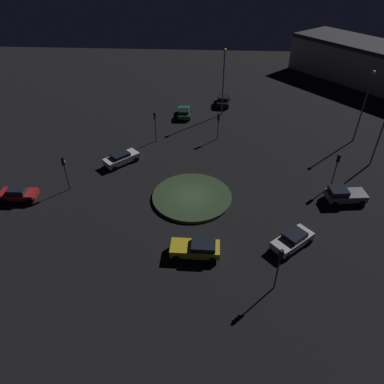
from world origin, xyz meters
The scene contains 16 objects.
ground_plane centered at (0.00, 0.00, 0.00)m, with size 115.77×115.77×0.00m, color black.
roundabout_island centered at (0.00, 0.00, 0.16)m, with size 8.53×8.53×0.32m, color #2D4228.
car_grey centered at (-16.06, -0.44, 0.80)m, with size 4.23×2.49×1.60m.
car_black centered at (-3.59, -25.50, 0.77)m, with size 2.30×4.34×1.48m.
car_green centered at (2.46, -20.41, 0.69)m, with size 2.17×4.02×1.33m.
car_silver centered at (-9.52, 6.60, 0.74)m, with size 4.27×4.06×1.44m.
car_red centered at (18.37, 1.34, 0.78)m, with size 3.84×1.99×1.49m.
car_yellow centered at (-0.90, 8.22, 0.78)m, with size 4.36×2.13×1.46m.
car_white centered at (9.05, -6.44, 0.77)m, with size 4.27×4.28×1.46m.
traffic_light_west centered at (-15.40, -2.96, 2.96)m, with size 0.38×0.34×4.16m.
traffic_light_south centered at (-2.71, -13.42, 2.66)m, with size 0.34×0.38×3.73m.
traffic_light_northwest centered at (-7.29, 11.51, 3.06)m, with size 0.37×0.40×4.31m.
traffic_light_southeast centered at (5.60, -12.36, 2.95)m, with size 0.36×0.39×4.14m.
traffic_light_east centered at (13.63, -0.76, 2.89)m, with size 0.36×0.31×4.06m.
streetlamp_south centered at (-3.33, -21.48, 6.28)m, with size 0.52×0.52×9.89m.
streetlamp_southwest centered at (-21.23, -14.11, 5.72)m, with size 0.45×0.45×9.55m.
Camera 1 is at (-1.81, 30.22, 23.32)m, focal length 33.21 mm.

